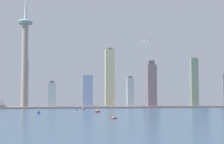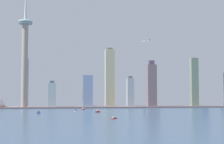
{
  "view_description": "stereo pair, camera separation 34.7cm",
  "coord_description": "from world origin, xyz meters",
  "px_view_note": "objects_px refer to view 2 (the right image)",
  "views": [
    {
      "loc": [
        -140.03,
        -444.16,
        38.67
      ],
      "look_at": [
        3.83,
        462.76,
        97.68
      ],
      "focal_mm": 54.4,
      "sensor_mm": 36.0,
      "label": 1
    },
    {
      "loc": [
        -139.68,
        -444.21,
        38.67
      ],
      "look_at": [
        3.83,
        462.76,
        97.68
      ],
      "focal_mm": 54.4,
      "sensor_mm": 36.0,
      "label": 2
    }
  ],
  "objects_px": {
    "boat_4": "(39,113)",
    "skyscraper_11": "(88,92)",
    "skyscraper_6": "(204,84)",
    "airplane": "(146,41)",
    "observation_tower": "(25,50)",
    "skyscraper_1": "(26,83)",
    "boat_6": "(76,111)",
    "skyscraper_7": "(52,95)",
    "channel_buoy_0": "(15,110)",
    "channel_buoy_1": "(21,111)",
    "skyscraper_9": "(194,82)",
    "skyscraper_10": "(195,87)",
    "boat_1": "(114,118)",
    "skyscraper_2": "(155,89)",
    "skyscraper_4": "(151,85)",
    "boat_5": "(98,111)",
    "skyscraper_5": "(130,92)",
    "skyscraper_3": "(110,78)",
    "boat_2": "(83,109)",
    "skyscraper_8": "(146,77)"
  },
  "relations": [
    {
      "from": "boat_4",
      "to": "skyscraper_11",
      "type": "bearing_deg",
      "value": 75.64
    },
    {
      "from": "skyscraper_6",
      "to": "airplane",
      "type": "height_order",
      "value": "airplane"
    },
    {
      "from": "observation_tower",
      "to": "skyscraper_1",
      "type": "distance_m",
      "value": 105.38
    },
    {
      "from": "skyscraper_6",
      "to": "boat_6",
      "type": "relative_size",
      "value": 17.38
    },
    {
      "from": "skyscraper_7",
      "to": "channel_buoy_0",
      "type": "bearing_deg",
      "value": -134.95
    },
    {
      "from": "skyscraper_7",
      "to": "channel_buoy_1",
      "type": "xyz_separation_m",
      "value": [
        -63.99,
        -142.89,
        -33.85
      ]
    },
    {
      "from": "skyscraper_9",
      "to": "skyscraper_10",
      "type": "relative_size",
      "value": 1.14
    },
    {
      "from": "observation_tower",
      "to": "boat_1",
      "type": "xyz_separation_m",
      "value": [
        174.03,
        -402.62,
        -154.76
      ]
    },
    {
      "from": "boat_6",
      "to": "airplane",
      "type": "xyz_separation_m",
      "value": [
        209.35,
        194.54,
        186.88
      ]
    },
    {
      "from": "skyscraper_2",
      "to": "skyscraper_4",
      "type": "distance_m",
      "value": 96.37
    },
    {
      "from": "observation_tower",
      "to": "boat_5",
      "type": "distance_m",
      "value": 313.87
    },
    {
      "from": "skyscraper_2",
      "to": "skyscraper_5",
      "type": "distance_m",
      "value": 112.06
    },
    {
      "from": "skyscraper_3",
      "to": "skyscraper_9",
      "type": "bearing_deg",
      "value": -8.87
    },
    {
      "from": "skyscraper_1",
      "to": "skyscraper_2",
      "type": "height_order",
      "value": "skyscraper_1"
    },
    {
      "from": "skyscraper_5",
      "to": "skyscraper_10",
      "type": "relative_size",
      "value": 0.71
    },
    {
      "from": "skyscraper_4",
      "to": "channel_buoy_1",
      "type": "relative_size",
      "value": 78.86
    },
    {
      "from": "boat_4",
      "to": "skyscraper_4",
      "type": "bearing_deg",
      "value": 50.15
    },
    {
      "from": "skyscraper_2",
      "to": "skyscraper_10",
      "type": "relative_size",
      "value": 0.85
    },
    {
      "from": "skyscraper_4",
      "to": "boat_4",
      "type": "distance_m",
      "value": 388.63
    },
    {
      "from": "skyscraper_5",
      "to": "boat_6",
      "type": "xyz_separation_m",
      "value": [
        -164.96,
        -209.4,
        -40.67
      ]
    },
    {
      "from": "skyscraper_10",
      "to": "skyscraper_11",
      "type": "height_order",
      "value": "skyscraper_10"
    },
    {
      "from": "skyscraper_10",
      "to": "channel_buoy_1",
      "type": "relative_size",
      "value": 74.87
    },
    {
      "from": "skyscraper_1",
      "to": "skyscraper_3",
      "type": "height_order",
      "value": "skyscraper_3"
    },
    {
      "from": "boat_2",
      "to": "boat_4",
      "type": "relative_size",
      "value": 0.89
    },
    {
      "from": "skyscraper_7",
      "to": "skyscraper_9",
      "type": "xyz_separation_m",
      "value": [
        406.63,
        14.21,
        36.76
      ]
    },
    {
      "from": "skyscraper_6",
      "to": "skyscraper_7",
      "type": "xyz_separation_m",
      "value": [
        -481.23,
        -115.51,
        -36.41
      ]
    },
    {
      "from": "skyscraper_7",
      "to": "channel_buoy_1",
      "type": "bearing_deg",
      "value": -114.13
    },
    {
      "from": "observation_tower",
      "to": "skyscraper_4",
      "type": "distance_m",
      "value": 359.81
    },
    {
      "from": "skyscraper_5",
      "to": "boat_1",
      "type": "relative_size",
      "value": 7.11
    },
    {
      "from": "skyscraper_5",
      "to": "boat_5",
      "type": "relative_size",
      "value": 7.73
    },
    {
      "from": "boat_1",
      "to": "skyscraper_8",
      "type": "bearing_deg",
      "value": -157.39
    },
    {
      "from": "skyscraper_10",
      "to": "boat_2",
      "type": "xyz_separation_m",
      "value": [
        -363.18,
        -173.93,
        -57.57
      ]
    },
    {
      "from": "skyscraper_3",
      "to": "boat_2",
      "type": "xyz_separation_m",
      "value": [
        -86.85,
        -137.87,
        -83.19
      ]
    },
    {
      "from": "skyscraper_6",
      "to": "boat_6",
      "type": "distance_m",
      "value": 524.85
    },
    {
      "from": "channel_buoy_0",
      "to": "observation_tower",
      "type": "bearing_deg",
      "value": 81.75
    },
    {
      "from": "skyscraper_10",
      "to": "channel_buoy_1",
      "type": "height_order",
      "value": "skyscraper_10"
    },
    {
      "from": "boat_1",
      "to": "boat_5",
      "type": "distance_m",
      "value": 188.93
    },
    {
      "from": "skyscraper_9",
      "to": "observation_tower",
      "type": "bearing_deg",
      "value": -178.32
    },
    {
      "from": "skyscraper_5",
      "to": "boat_5",
      "type": "height_order",
      "value": "skyscraper_5"
    },
    {
      "from": "channel_buoy_0",
      "to": "airplane",
      "type": "height_order",
      "value": "airplane"
    },
    {
      "from": "skyscraper_6",
      "to": "boat_4",
      "type": "height_order",
      "value": "skyscraper_6"
    },
    {
      "from": "skyscraper_2",
      "to": "skyscraper_7",
      "type": "height_order",
      "value": "skyscraper_2"
    },
    {
      "from": "skyscraper_6",
      "to": "skyscraper_11",
      "type": "distance_m",
      "value": 400.68
    },
    {
      "from": "observation_tower",
      "to": "skyscraper_9",
      "type": "xyz_separation_m",
      "value": [
        479.21,
        14.08,
        -84.51
      ]
    },
    {
      "from": "skyscraper_1",
      "to": "skyscraper_4",
      "type": "distance_m",
      "value": 353.99
    },
    {
      "from": "skyscraper_7",
      "to": "boat_4",
      "type": "xyz_separation_m",
      "value": [
        -21.0,
        -242.96,
        -32.72
      ]
    },
    {
      "from": "boat_1",
      "to": "channel_buoy_1",
      "type": "bearing_deg",
      "value": -104.37
    },
    {
      "from": "skyscraper_3",
      "to": "channel_buoy_0",
      "type": "xyz_separation_m",
      "value": [
        -248.62,
        -137.22,
        -83.62
      ]
    },
    {
      "from": "channel_buoy_0",
      "to": "boat_4",
      "type": "bearing_deg",
      "value": -67.96
    },
    {
      "from": "boat_4",
      "to": "channel_buoy_1",
      "type": "relative_size",
      "value": 7.34
    }
  ]
}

